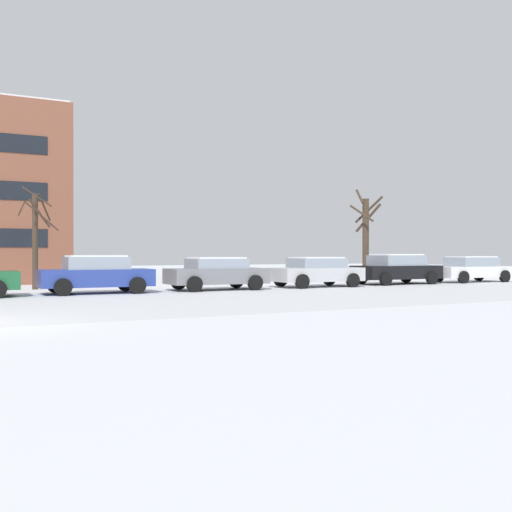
% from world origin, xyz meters
% --- Properties ---
extents(parked_car_blue, '(4.23, 2.08, 1.46)m').
position_xyz_m(parked_car_blue, '(4.58, 8.85, 0.75)').
color(parked_car_blue, '#283D93').
rests_on(parked_car_blue, ground).
extents(parked_car_gray, '(4.17, 2.17, 1.38)m').
position_xyz_m(parked_car_gray, '(9.57, 8.74, 0.71)').
color(parked_car_gray, slate).
rests_on(parked_car_gray, ground).
extents(parked_car_silver, '(4.15, 2.21, 1.37)m').
position_xyz_m(parked_car_silver, '(14.56, 8.73, 0.71)').
color(parked_car_silver, silver).
rests_on(parked_car_silver, ground).
extents(parked_car_black, '(4.46, 2.20, 1.51)m').
position_xyz_m(parked_car_black, '(19.54, 9.04, 0.76)').
color(parked_car_black, black).
rests_on(parked_car_black, ground).
extents(parked_car_white, '(4.62, 2.06, 1.38)m').
position_xyz_m(parked_car_white, '(24.53, 8.83, 0.71)').
color(parked_car_white, white).
rests_on(parked_car_white, ground).
extents(tree_far_left, '(1.63, 1.63, 4.32)m').
position_xyz_m(tree_far_left, '(2.87, 12.62, 2.25)').
color(tree_far_left, '#423326').
rests_on(tree_far_left, ground).
extents(tree_far_mid, '(2.17, 2.16, 5.19)m').
position_xyz_m(tree_far_mid, '(20.64, 12.92, 2.60)').
color(tree_far_mid, '#423326').
rests_on(tree_far_mid, ground).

